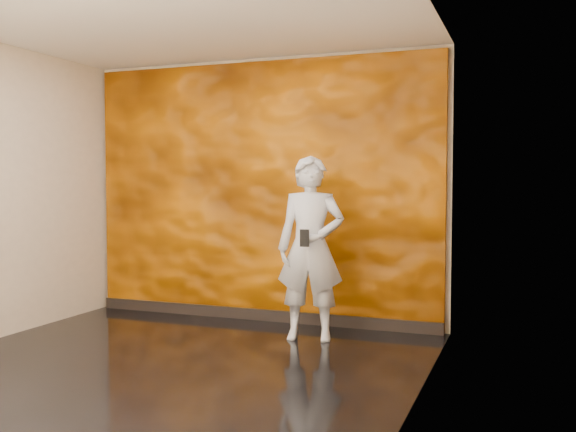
# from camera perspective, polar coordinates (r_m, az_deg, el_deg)

# --- Properties ---
(room) EXTENTS (4.02, 4.02, 2.81)m
(room) POSITION_cam_1_polar(r_m,az_deg,el_deg) (5.12, -11.20, 2.06)
(room) COLOR black
(room) RESTS_ON ground
(feature_wall) EXTENTS (3.90, 0.06, 2.75)m
(feature_wall) POSITION_cam_1_polar(r_m,az_deg,el_deg) (6.86, -2.51, 2.17)
(feature_wall) COLOR #D86D00
(feature_wall) RESTS_ON ground
(baseboard) EXTENTS (3.90, 0.04, 0.12)m
(baseboard) POSITION_cam_1_polar(r_m,az_deg,el_deg) (6.97, -2.61, -8.75)
(baseboard) COLOR black
(baseboard) RESTS_ON ground
(man) EXTENTS (0.69, 0.52, 1.73)m
(man) POSITION_cam_1_polar(r_m,az_deg,el_deg) (6.02, 2.03, -2.86)
(man) COLOR #ACB0BC
(man) RESTS_ON ground
(phone) EXTENTS (0.09, 0.03, 0.16)m
(phone) POSITION_cam_1_polar(r_m,az_deg,el_deg) (5.79, 1.48, -1.98)
(phone) COLOR black
(phone) RESTS_ON man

